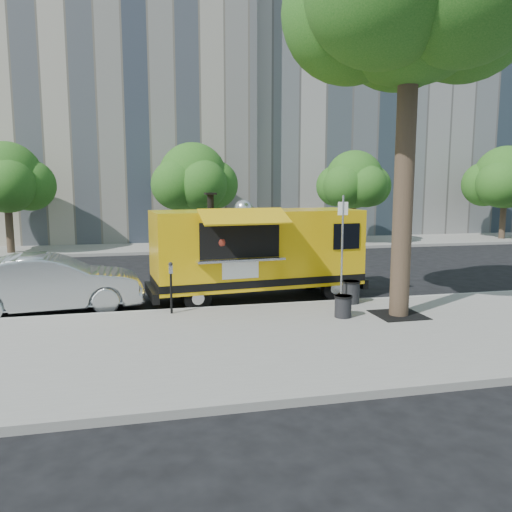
{
  "coord_description": "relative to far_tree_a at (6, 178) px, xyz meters",
  "views": [
    {
      "loc": [
        -3.65,
        -13.99,
        3.41
      ],
      "look_at": [
        -0.47,
        0.0,
        1.37
      ],
      "focal_mm": 35.0,
      "sensor_mm": 36.0,
      "label": 1
    }
  ],
  "objects": [
    {
      "name": "ground",
      "position": [
        10.0,
        -12.3,
        -3.78
      ],
      "size": [
        120.0,
        120.0,
        0.0
      ],
      "primitive_type": "plane",
      "color": "black",
      "rests_on": "ground"
    },
    {
      "name": "sidewalk",
      "position": [
        10.0,
        -16.3,
        -3.7
      ],
      "size": [
        60.0,
        6.0,
        0.15
      ],
      "primitive_type": "cube",
      "color": "gray",
      "rests_on": "ground"
    },
    {
      "name": "curb",
      "position": [
        10.0,
        -13.23,
        -3.7
      ],
      "size": [
        60.0,
        0.14,
        0.16
      ],
      "primitive_type": "cube",
      "color": "#999993",
      "rests_on": "ground"
    },
    {
      "name": "far_sidewalk",
      "position": [
        10.0,
        1.2,
        -3.7
      ],
      "size": [
        60.0,
        5.0,
        0.15
      ],
      "primitive_type": "cube",
      "color": "gray",
      "rests_on": "ground"
    },
    {
      "name": "building_left",
      "position": [
        2.0,
        9.7,
        8.22
      ],
      "size": [
        22.0,
        14.0,
        24.0
      ],
      "primitive_type": "cube",
      "color": "#A69C8A",
      "rests_on": "ground"
    },
    {
      "name": "building_mid",
      "position": [
        22.0,
        10.7,
        6.22
      ],
      "size": [
        20.0,
        14.0,
        20.0
      ],
      "primitive_type": "cube",
      "color": "gray",
      "rests_on": "ground"
    },
    {
      "name": "tree_well",
      "position": [
        12.6,
        -15.1,
        -3.62
      ],
      "size": [
        1.2,
        1.2,
        0.02
      ],
      "primitive_type": "cube",
      "color": "black",
      "rests_on": "sidewalk"
    },
    {
      "name": "far_tree_a",
      "position": [
        0.0,
        0.0,
        0.0
      ],
      "size": [
        3.42,
        3.42,
        5.36
      ],
      "color": "#33261C",
      "rests_on": "far_sidewalk"
    },
    {
      "name": "far_tree_b",
      "position": [
        9.0,
        0.4,
        0.06
      ],
      "size": [
        3.6,
        3.6,
        5.5
      ],
      "color": "#33261C",
      "rests_on": "far_sidewalk"
    },
    {
      "name": "far_tree_c",
      "position": [
        18.0,
        0.1,
        -0.06
      ],
      "size": [
        3.24,
        3.24,
        5.21
      ],
      "color": "#33261C",
      "rests_on": "far_sidewalk"
    },
    {
      "name": "far_tree_d",
      "position": [
        28.0,
        0.3,
        0.11
      ],
      "size": [
        3.78,
        3.78,
        5.64
      ],
      "color": "#33261C",
      "rests_on": "far_sidewalk"
    },
    {
      "name": "sign_post",
      "position": [
        11.55,
        -13.85,
        -1.93
      ],
      "size": [
        0.28,
        0.06,
        3.0
      ],
      "color": "silver",
      "rests_on": "sidewalk"
    },
    {
      "name": "parking_meter",
      "position": [
        7.0,
        -13.65,
        -2.79
      ],
      "size": [
        0.11,
        0.11,
        1.33
      ],
      "color": "black",
      "rests_on": "sidewalk"
    },
    {
      "name": "food_truck",
      "position": [
        9.63,
        -11.95,
        -2.28
      ],
      "size": [
        6.63,
        3.47,
        3.18
      ],
      "rotation": [
        0.0,
        0.0,
        0.1
      ],
      "color": "#DDA90B",
      "rests_on": "ground"
    },
    {
      "name": "sedan",
      "position": [
        3.88,
        -12.21,
        -2.99
      ],
      "size": [
        4.93,
        2.18,
        1.57
      ],
      "primitive_type": "imported",
      "rotation": [
        0.0,
        0.0,
        1.68
      ],
      "color": "#A4A7AB",
      "rests_on": "ground"
    },
    {
      "name": "trash_bin_left",
      "position": [
        11.15,
        -14.96,
        -3.33
      ],
      "size": [
        0.45,
        0.45,
        0.55
      ],
      "color": "black",
      "rests_on": "sidewalk"
    },
    {
      "name": "trash_bin_right",
      "position": [
        11.95,
        -13.6,
        -3.29
      ],
      "size": [
        0.52,
        0.52,
        0.62
      ],
      "color": "black",
      "rests_on": "sidewalk"
    }
  ]
}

